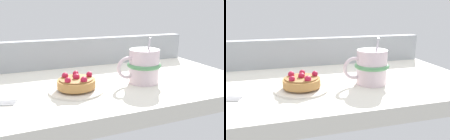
% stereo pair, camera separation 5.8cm
% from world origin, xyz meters
% --- Properties ---
extents(ground_plane, '(0.86, 0.42, 0.04)m').
position_xyz_m(ground_plane, '(0.00, 0.00, -0.02)').
color(ground_plane, silver).
extents(window_rail_back, '(0.84, 0.04, 0.09)m').
position_xyz_m(window_rail_back, '(0.00, 0.19, 0.05)').
color(window_rail_back, '#9EA3A8').
rests_on(window_rail_back, ground_plane).
extents(dessert_plate, '(0.13, 0.13, 0.01)m').
position_xyz_m(dessert_plate, '(-0.04, -0.05, 0.00)').
color(dessert_plate, silver).
rests_on(dessert_plate, ground_plane).
extents(raspberry_tart, '(0.09, 0.09, 0.03)m').
position_xyz_m(raspberry_tart, '(-0.04, -0.05, 0.02)').
color(raspberry_tart, '#B77F42').
rests_on(raspberry_tart, dessert_plate).
extents(coffee_mug, '(0.12, 0.09, 0.12)m').
position_xyz_m(coffee_mug, '(0.14, -0.05, 0.04)').
color(coffee_mug, silver).
rests_on(coffee_mug, ground_plane).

